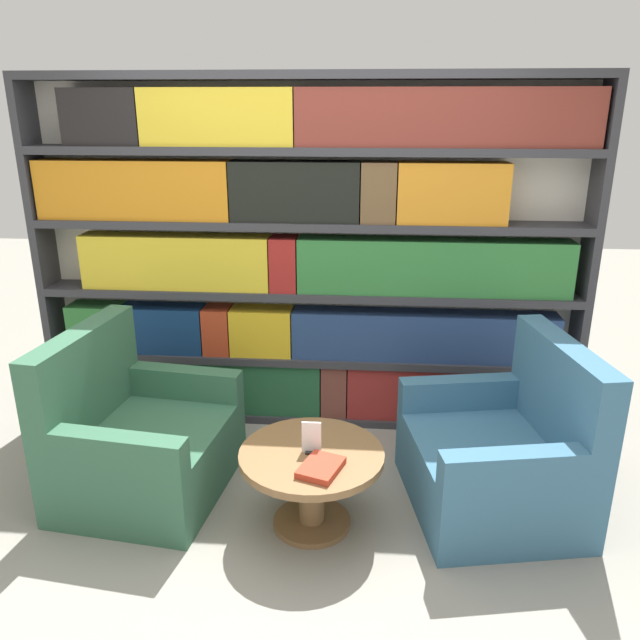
{
  "coord_description": "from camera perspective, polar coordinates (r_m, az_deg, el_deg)",
  "views": [
    {
      "loc": [
        0.4,
        -2.57,
        2.07
      ],
      "look_at": [
        0.13,
        0.66,
        0.95
      ],
      "focal_mm": 35.0,
      "sensor_mm": 36.0,
      "label": 1
    }
  ],
  "objects": [
    {
      "name": "stray_book",
      "position": [
        3.03,
        0.08,
        -13.34
      ],
      "size": [
        0.24,
        0.27,
        0.03
      ],
      "color": "#B73823",
      "rests_on": "coffee_table"
    },
    {
      "name": "table_sign",
      "position": [
        3.14,
        -0.78,
        -10.86
      ],
      "size": [
        0.1,
        0.06,
        0.17
      ],
      "color": "black",
      "rests_on": "coffee_table"
    },
    {
      "name": "armchair_right",
      "position": [
        3.53,
        16.25,
        -11.84
      ],
      "size": [
        0.98,
        1.06,
        0.93
      ],
      "rotation": [
        0.0,
        0.0,
        -1.39
      ],
      "color": "#386684",
      "rests_on": "ground_plane"
    },
    {
      "name": "ground_plane",
      "position": [
        3.32,
        -3.41,
        -19.46
      ],
      "size": [
        14.0,
        14.0,
        0.0
      ],
      "primitive_type": "plane",
      "color": "gray"
    },
    {
      "name": "coffee_table",
      "position": [
        3.24,
        -0.77,
        -13.82
      ],
      "size": [
        0.73,
        0.73,
        0.43
      ],
      "color": "brown",
      "rests_on": "ground_plane"
    },
    {
      "name": "bookshelf",
      "position": [
        4.04,
        -1.1,
        5.41
      ],
      "size": [
        3.54,
        0.3,
        2.26
      ],
      "color": "silver",
      "rests_on": "ground_plane"
    },
    {
      "name": "armchair_left",
      "position": [
        3.68,
        -16.25,
        -10.55
      ],
      "size": [
        0.93,
        1.02,
        0.93
      ],
      "rotation": [
        0.0,
        0.0,
        1.45
      ],
      "color": "#336047",
      "rests_on": "ground_plane"
    }
  ]
}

